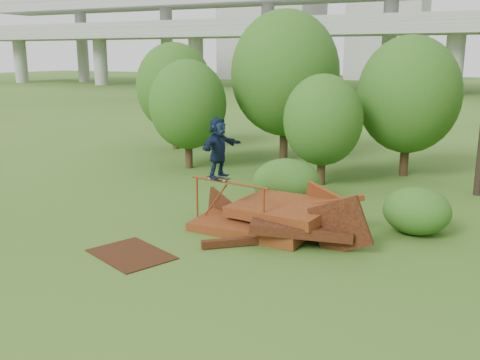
% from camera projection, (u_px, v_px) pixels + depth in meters
% --- Properties ---
extents(ground, '(240.00, 240.00, 0.00)m').
position_uv_depth(ground, '(234.00, 266.00, 12.66)').
color(ground, '#2D5116').
rests_on(ground, ground).
extents(scrap_pile, '(5.46, 3.53, 1.81)m').
position_uv_depth(scrap_pile, '(276.00, 220.00, 14.87)').
color(scrap_pile, '#50180E').
rests_on(scrap_pile, ground).
extents(grind_rail, '(2.57, 0.48, 1.47)m').
position_uv_depth(grind_rail, '(229.00, 195.00, 14.86)').
color(grind_rail, maroon).
rests_on(grind_rail, ground).
extents(skateboard, '(0.73, 0.30, 0.07)m').
position_uv_depth(skateboard, '(219.00, 178.00, 14.96)').
color(skateboard, black).
rests_on(skateboard, grind_rail).
extents(skater, '(0.79, 1.63, 1.69)m').
position_uv_depth(skater, '(218.00, 147.00, 14.76)').
color(skater, '#0F1C33').
rests_on(skater, skateboard).
extents(flat_plate, '(2.48, 2.16, 0.03)m').
position_uv_depth(flat_plate, '(131.00, 254.00, 13.39)').
color(flat_plate, '#33190A').
rests_on(flat_plate, ground).
extents(tree_0, '(3.35, 3.35, 4.72)m').
position_uv_depth(tree_0, '(188.00, 105.00, 23.02)').
color(tree_0, black).
rests_on(tree_0, ground).
extents(tree_1, '(4.97, 4.97, 6.91)m').
position_uv_depth(tree_1, '(285.00, 74.00, 24.42)').
color(tree_1, black).
rests_on(tree_1, ground).
extents(tree_2, '(2.99, 2.99, 4.22)m').
position_uv_depth(tree_2, '(323.00, 120.00, 20.07)').
color(tree_2, black).
rests_on(tree_2, ground).
extents(tree_3, '(4.09, 4.09, 5.68)m').
position_uv_depth(tree_3, '(409.00, 95.00, 21.45)').
color(tree_3, black).
rests_on(tree_3, ground).
extents(tree_6, '(3.96, 3.96, 5.54)m').
position_uv_depth(tree_6, '(174.00, 87.00, 27.75)').
color(tree_6, black).
rests_on(tree_6, ground).
extents(shrub_left, '(2.27, 2.09, 1.57)m').
position_uv_depth(shrub_left, '(286.00, 182.00, 17.63)').
color(shrub_left, '#174512').
rests_on(shrub_left, ground).
extents(shrub_right, '(1.86, 1.71, 1.32)m').
position_uv_depth(shrub_right, '(417.00, 211.00, 14.85)').
color(shrub_right, '#174512').
rests_on(shrub_right, ground).
extents(freeway_overpass, '(160.00, 15.00, 13.70)m').
position_uv_depth(freeway_overpass, '(461.00, 9.00, 65.49)').
color(freeway_overpass, gray).
rests_on(freeway_overpass, ground).
extents(building_right, '(14.00, 14.00, 28.00)m').
position_uv_depth(building_right, '(390.00, 7.00, 105.68)').
color(building_right, '#9E9E99').
rests_on(building_right, ground).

